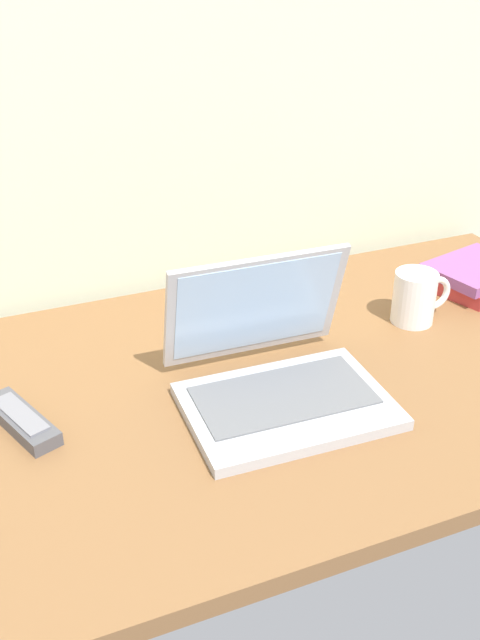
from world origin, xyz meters
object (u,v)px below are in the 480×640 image
object	(u,v)px
laptop	(276,370)
book_stack	(475,275)
coffee_mug	(416,296)
remote_control_near	(21,420)

from	to	relation	value
laptop	book_stack	xyz separation A→B (m)	(0.54, 0.19, -0.02)
coffee_mug	laptop	bearing A→B (deg)	-160.75
laptop	remote_control_near	xyz separation A→B (m)	(-0.38, 0.07, -0.03)
laptop	coffee_mug	size ratio (longest dim) A/B	2.68
remote_control_near	book_stack	size ratio (longest dim) A/B	0.79
laptop	book_stack	size ratio (longest dim) A/B	1.51
coffee_mug	remote_control_near	xyz separation A→B (m)	(-0.72, -0.05, -0.04)
coffee_mug	book_stack	world-z (taller)	coffee_mug
laptop	book_stack	world-z (taller)	laptop
laptop	coffee_mug	bearing A→B (deg)	19.25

